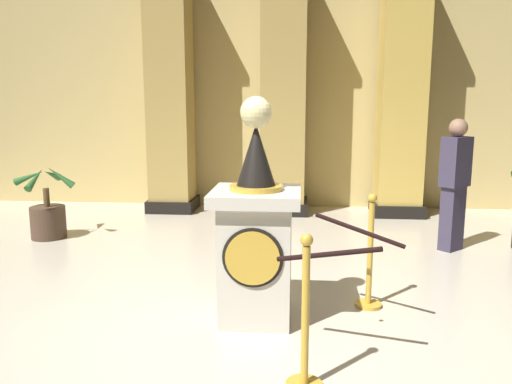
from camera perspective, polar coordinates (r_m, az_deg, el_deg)
name	(u,v)px	position (r m, az deg, el deg)	size (l,w,h in m)	color
ground_plane	(263,327)	(4.25, 0.85, -15.08)	(11.82, 11.82, 0.00)	beige
back_wall	(285,89)	(8.87, 3.29, 11.55)	(11.82, 0.16, 4.07)	tan
pedestal_clock	(256,237)	(4.16, -0.01, -5.11)	(0.72, 0.72, 1.86)	beige
stanchion_near	(305,336)	(3.31, 5.59, -15.95)	(0.24, 0.24, 1.02)	gold
stanchion_far	(370,268)	(4.62, 12.77, -8.40)	(0.24, 0.24, 1.03)	gold
velvet_rope	(344,242)	(3.81, 10.02, -5.57)	(1.00, 1.01, 0.22)	black
column_left	(170,95)	(8.54, -9.73, 10.85)	(0.81, 0.81, 3.91)	black
column_right	(402,94)	(8.42, 16.22, 10.61)	(0.83, 0.83, 3.91)	black
column_centre_rear	(284,95)	(8.27, 3.15, 11.00)	(0.85, 0.85, 3.91)	black
potted_palm_left	(48,215)	(7.34, -22.59, -2.44)	(0.80, 0.80, 1.01)	#4C3828
bystander_guest	(455,182)	(6.58, 21.64, 1.09)	(0.41, 0.40, 1.62)	#383347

